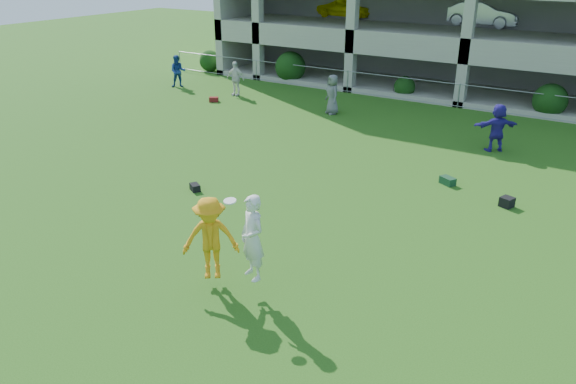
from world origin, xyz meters
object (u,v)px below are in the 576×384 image
Objects in this scene: bystander_b at (235,79)px; bystander_a at (178,71)px; bystander_d at (497,128)px; frisbee_contest at (221,238)px; crate_d at (507,202)px; bystander_c at (332,94)px.

bystander_a is at bearing 177.45° from bystander_b.
frisbee_contest reaches higher than bystander_d.
bystander_b is 16.91m from crate_d.
frisbee_contest is at bearing 39.77° from bystander_d.
bystander_d is 0.85× the size of frisbee_contest.
frisbee_contest is at bearing -34.99° from bystander_c.
crate_d is (15.39, -6.96, -0.74)m from bystander_b.
crate_d is at bearing -56.60° from bystander_a.
bystander_c is at bearing 145.36° from crate_d.
bystander_d is (13.80, -1.90, 0.02)m from bystander_b.
crate_d is (9.37, -6.48, -0.77)m from bystander_c.
bystander_a is 3.93m from bystander_b.
crate_d is at bearing 61.08° from frisbee_contest.
bystander_c reaches higher than crate_d.
bystander_b reaches higher than crate_d.
bystander_d reaches higher than bystander_b.
bystander_a reaches higher than crate_d.
bystander_a is at bearing 160.44° from crate_d.
bystander_c is 7.91m from bystander_d.
bystander_c is 5.25× the size of crate_d.
bystander_c is at bearing -48.27° from bystander_d.
frisbee_contest is (10.97, -14.96, 0.38)m from bystander_b.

